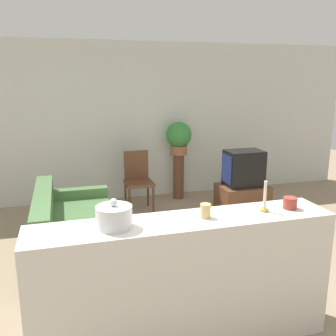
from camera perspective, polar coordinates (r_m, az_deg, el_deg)
name	(u,v)px	position (r m, az deg, el deg)	size (l,w,h in m)	color
ground_plane	(167,307)	(3.74, -0.18, -20.36)	(14.00, 14.00, 0.00)	gray
wall_back	(112,123)	(6.52, -8.54, 6.86)	(9.00, 0.06, 2.70)	silver
couch	(74,233)	(4.67, -14.12, -9.53)	(0.93, 1.74, 0.80)	#476B3D
tv_stand	(242,198)	(6.16, 11.25, -4.49)	(0.76, 0.56, 0.42)	brown
television	(243,168)	(6.02, 11.41, -0.02)	(0.59, 0.41, 0.56)	black
wooden_chair	(138,178)	(6.05, -4.62, -1.48)	(0.44, 0.44, 0.95)	brown
plant_stand	(178,176)	(6.62, 1.61, -1.28)	(0.19, 0.19, 0.80)	brown
potted_plant	(179,137)	(6.48, 1.65, 4.79)	(0.45, 0.45, 0.57)	#8E5B3D
foreground_counter	(184,283)	(3.06, 2.46, -17.10)	(2.34, 0.44, 1.05)	silver
decorative_bowl	(114,217)	(2.69, -8.22, -7.34)	(0.26, 0.26, 0.22)	silver
candle_jar	(205,211)	(2.87, 5.72, -6.51)	(0.08, 0.08, 0.11)	tan
candlestick	(265,201)	(3.07, 14.51, -4.96)	(0.07, 0.07, 0.25)	#B7933D
coffee_tin	(290,203)	(3.20, 18.09, -5.09)	(0.11, 0.11, 0.09)	#99382D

